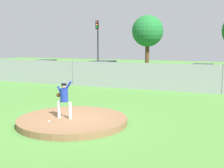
% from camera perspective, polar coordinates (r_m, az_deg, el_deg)
% --- Properties ---
extents(ground_plane, '(80.00, 80.00, 0.00)m').
position_cam_1_polar(ground_plane, '(18.01, 1.85, -2.88)').
color(ground_plane, '#4C8438').
extents(asphalt_strip, '(44.00, 7.00, 0.01)m').
position_cam_1_polar(asphalt_strip, '(26.06, 8.30, 0.41)').
color(asphalt_strip, '#2B2B2D').
rests_on(asphalt_strip, ground_plane).
extents(pitchers_mound, '(4.62, 4.62, 0.26)m').
position_cam_1_polar(pitchers_mound, '(12.66, -7.60, -7.03)').
color(pitchers_mound, brown).
rests_on(pitchers_mound, ground_plane).
extents(pitcher_youth, '(0.77, 0.32, 1.59)m').
position_cam_1_polar(pitcher_youth, '(12.41, -9.27, -2.48)').
color(pitcher_youth, silver).
rests_on(pitcher_youth, pitchers_mound).
extents(baseball, '(0.07, 0.07, 0.07)m').
position_cam_1_polar(baseball, '(12.07, -12.08, -7.07)').
color(baseball, white).
rests_on(baseball, pitchers_mound).
extents(chainlink_fence, '(28.20, 0.07, 2.05)m').
position_cam_1_polar(chainlink_fence, '(21.63, 5.52, 1.52)').
color(chainlink_fence, gray).
rests_on(chainlink_fence, ground_plane).
extents(parked_car_red, '(2.04, 4.45, 1.66)m').
position_cam_1_polar(parked_car_red, '(25.42, 16.92, 1.75)').
color(parked_car_red, '#A81919').
rests_on(parked_car_red, ground_plane).
extents(parked_car_teal, '(2.17, 4.54, 1.76)m').
position_cam_1_polar(parked_car_teal, '(27.20, -1.86, 2.56)').
color(parked_car_teal, '#146066').
rests_on(parked_car_teal, ground_plane).
extents(parked_car_slate, '(1.83, 4.01, 1.66)m').
position_cam_1_polar(parked_car_slate, '(31.07, -12.96, 2.95)').
color(parked_car_slate, slate).
rests_on(parked_car_slate, ground_plane).
extents(traffic_cone_orange, '(0.40, 0.40, 0.55)m').
position_cam_1_polar(traffic_cone_orange, '(24.78, 4.60, 0.68)').
color(traffic_cone_orange, orange).
rests_on(traffic_cone_orange, asphalt_strip).
extents(traffic_light_near, '(0.28, 0.46, 5.77)m').
position_cam_1_polar(traffic_light_near, '(32.56, -2.80, 8.81)').
color(traffic_light_near, black).
rests_on(traffic_light_near, ground_plane).
extents(tree_slender_far, '(3.78, 3.78, 6.70)m').
position_cam_1_polar(tree_slender_far, '(36.29, 6.89, 10.07)').
color(tree_slender_far, '#4C331E').
rests_on(tree_slender_far, ground_plane).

